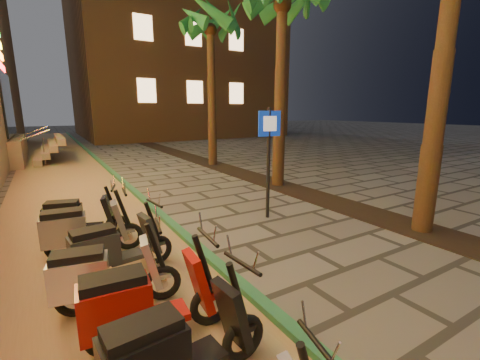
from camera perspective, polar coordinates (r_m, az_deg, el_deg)
ground at (r=4.28m, az=28.78°, el=-25.58°), size 120.00×120.00×0.00m
parking_strip at (r=11.81m, az=-28.07°, el=-1.49°), size 3.40×60.00×0.01m
green_curb at (r=11.99m, az=-20.00°, el=-0.36°), size 0.18×60.00×0.10m
planting_strip at (r=9.68m, az=14.01°, el=-3.12°), size 1.20×40.00×0.02m
apartment_block at (r=37.01m, az=-12.42°, el=27.68°), size 18.00×16.06×25.00m
palm_c at (r=11.30m, az=7.55°, el=28.67°), size 2.97×3.02×6.91m
palm_d at (r=15.47m, az=-5.28°, el=25.03°), size 2.97×3.02×7.16m
pedestrian_sign at (r=7.43m, az=5.15°, el=5.72°), size 0.57×0.11×2.59m
scooter_6 at (r=3.19m, az=-11.90°, el=-27.53°), size 1.62×0.59×1.14m
scooter_7 at (r=3.80m, az=-17.20°, el=-20.26°), size 1.67×0.59×1.18m
scooter_8 at (r=4.55m, az=-23.45°, el=-15.45°), size 1.58×0.70×1.11m
scooter_9 at (r=5.32m, az=-21.90°, el=-11.21°), size 1.57×0.62×1.10m
scooter_10 at (r=6.23m, az=-26.48°, el=-7.97°), size 1.65×0.63×1.16m
scooter_11 at (r=7.03m, az=-27.03°, el=-6.10°), size 1.52×0.78×1.08m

